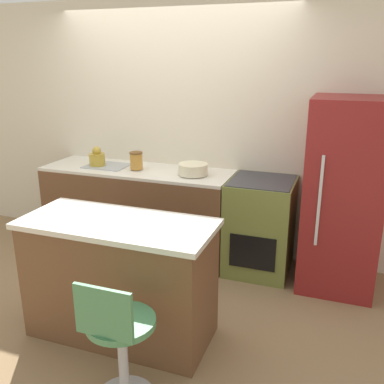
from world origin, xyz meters
name	(u,v)px	position (x,y,z in m)	size (l,w,h in m)	color
ground_plane	(152,267)	(0.00, 0.00, 0.00)	(14.00, 14.00, 0.00)	#8E704C
wall_back	(176,129)	(0.00, 0.69, 1.30)	(8.00, 0.06, 2.60)	beige
back_counter	(138,210)	(-0.30, 0.34, 0.46)	(2.00, 0.64, 0.93)	brown
kitchen_island	(120,279)	(0.24, -1.04, 0.46)	(1.40, 0.62, 0.92)	brown
oven_range	(260,226)	(1.01, 0.34, 0.46)	(0.61, 0.65, 0.93)	olive
refrigerator	(343,196)	(1.74, 0.31, 0.86)	(0.65, 0.72, 1.71)	maroon
stool_chair	(120,345)	(0.59, -1.67, 0.42)	(0.41, 0.41, 0.88)	#B7B7BC
kettle	(97,158)	(-0.75, 0.31, 1.01)	(0.17, 0.17, 0.20)	#B29333
mixing_bowl	(193,169)	(0.33, 0.31, 0.98)	(0.29, 0.29, 0.11)	beige
canister_jar	(136,161)	(-0.28, 0.31, 1.01)	(0.13, 0.13, 0.18)	#B77F33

